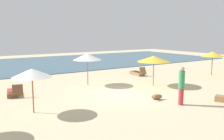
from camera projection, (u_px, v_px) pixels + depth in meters
name	position (u px, v px, depth m)	size (l,w,h in m)	color
ground_plane	(122.00, 94.00, 14.65)	(60.00, 60.00, 0.00)	beige
ocean_water	(37.00, 64.00, 28.71)	(48.00, 16.00, 0.06)	#3D6075
umbrella_0	(32.00, 73.00, 11.06)	(1.78, 1.78, 2.04)	brown
umbrella_1	(87.00, 57.00, 17.10)	(1.99, 1.99, 2.22)	olive
umbrella_2	(154.00, 59.00, 16.88)	(2.27, 2.27, 2.06)	brown
umbrella_3	(213.00, 54.00, 21.19)	(1.88, 1.88, 2.03)	brown
lounger_1	(138.00, 73.00, 21.32)	(0.70, 1.66, 0.75)	olive
lounger_2	(13.00, 93.00, 14.38)	(0.90, 1.73, 0.73)	brown
person_0	(181.00, 85.00, 12.42)	(0.31, 0.31, 1.96)	#BF3338
dog	(157.00, 97.00, 13.51)	(0.67, 0.53, 0.32)	olive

